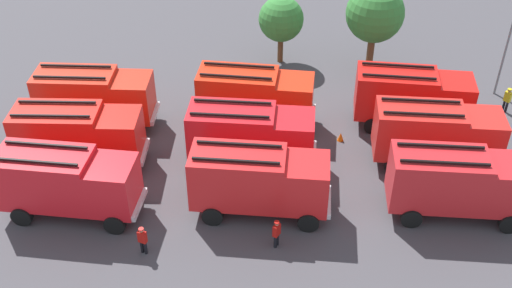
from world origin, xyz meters
TOP-DOWN VIEW (x-y plane):
  - ground_plane at (0.00, 0.00)m, footprint 56.79×56.79m
  - fire_truck_0 at (-9.63, -4.08)m, footprint 7.46×3.52m
  - fire_truck_1 at (0.09, -4.06)m, footprint 7.42×3.37m
  - fire_truck_2 at (10.23, -4.28)m, footprint 7.39×3.29m
  - fire_truck_3 at (-10.00, 0.02)m, footprint 7.28×2.96m
  - fire_truck_4 at (-0.32, -0.08)m, footprint 7.40×3.33m
  - fire_truck_5 at (10.16, -0.05)m, footprint 7.40×3.31m
  - fire_truck_6 at (-9.90, 4.06)m, footprint 7.32×3.07m
  - fire_truck_7 at (-0.04, 3.99)m, footprint 7.46×3.54m
  - fire_truck_8 at (9.63, 3.89)m, footprint 7.46×3.52m
  - firefighter_0 at (0.95, -6.62)m, footprint 0.43×0.48m
  - firefighter_1 at (-9.41, -2.19)m, footprint 0.45×0.48m
  - firefighter_2 at (-5.53, -7.02)m, footprint 0.48×0.40m
  - firefighter_3 at (16.25, 5.35)m, footprint 0.45×0.48m
  - tree_0 at (1.89, 12.21)m, footprint 3.22×3.22m
  - tree_1 at (8.30, 11.21)m, footprint 4.05×4.05m
  - traffic_cone_0 at (5.18, 2.22)m, footprint 0.39×0.39m
  - lamppost at (16.33, 7.58)m, footprint 0.36×0.36m

SIDE VIEW (x-z plane):
  - ground_plane at x=0.00m, z-range 0.00..0.00m
  - traffic_cone_0 at x=5.18m, z-range 0.00..0.56m
  - firefighter_0 at x=0.95m, z-range 0.09..1.71m
  - firefighter_2 at x=-5.53m, z-range 0.09..1.71m
  - firefighter_1 at x=-9.41m, z-range 0.09..1.72m
  - firefighter_3 at x=16.25m, z-range 0.10..1.81m
  - fire_truck_0 at x=-9.63m, z-range 0.21..4.09m
  - fire_truck_1 at x=0.09m, z-range 0.21..4.09m
  - fire_truck_2 at x=10.23m, z-range 0.21..4.09m
  - fire_truck_3 at x=-10.00m, z-range 0.21..4.09m
  - fire_truck_4 at x=-0.32m, z-range 0.21..4.09m
  - fire_truck_5 at x=10.16m, z-range 0.21..4.09m
  - fire_truck_6 at x=-9.90m, z-range 0.21..4.09m
  - fire_truck_7 at x=-0.04m, z-range 0.21..4.09m
  - fire_truck_8 at x=9.63m, z-range 0.21..4.09m
  - tree_0 at x=1.89m, z-range 0.86..5.85m
  - lamppost at x=16.33m, z-range 0.56..6.78m
  - tree_1 at x=8.30m, z-range 1.09..7.37m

